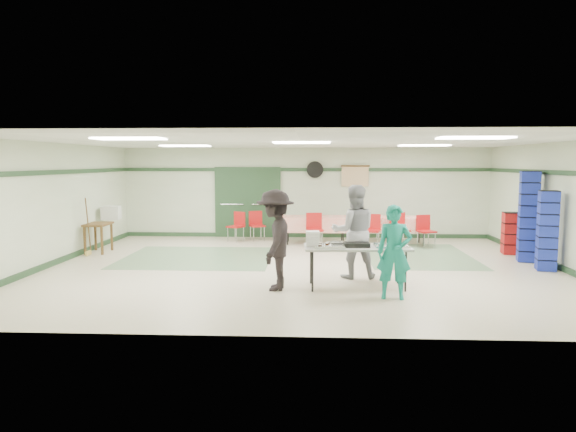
{
  "coord_description": "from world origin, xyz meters",
  "views": [
    {
      "loc": [
        0.25,
        -10.99,
        2.27
      ],
      "look_at": [
        -0.28,
        -0.3,
        1.15
      ],
      "focal_mm": 32.0,
      "sensor_mm": 36.0,
      "label": 1
    }
  ],
  "objects_px": {
    "serving_table": "(357,249)",
    "crate_stack_red": "(511,233)",
    "chair_c": "(425,228)",
    "crate_stack_blue_b": "(547,231)",
    "volunteer_dark": "(275,240)",
    "chair_b": "(372,227)",
    "office_printer": "(111,213)",
    "chair_loose_a": "(256,223)",
    "chair_loose_b": "(237,223)",
    "volunteer_teal": "(394,252)",
    "dining_table_b": "(315,223)",
    "chair_a": "(399,226)",
    "volunteer_grey": "(354,232)",
    "dining_table_a": "(394,224)",
    "chair_d": "(314,226)",
    "crate_stack_blue_a": "(528,217)",
    "printer_table": "(98,228)",
    "broom": "(88,226)"
  },
  "relations": [
    {
      "from": "serving_table",
      "to": "crate_stack_red",
      "type": "xyz_separation_m",
      "value": [
        4.1,
        3.61,
        -0.2
      ]
    },
    {
      "from": "chair_c",
      "to": "crate_stack_blue_b",
      "type": "height_order",
      "value": "crate_stack_blue_b"
    },
    {
      "from": "volunteer_dark",
      "to": "chair_b",
      "type": "relative_size",
      "value": 2.02
    },
    {
      "from": "office_printer",
      "to": "chair_loose_a",
      "type": "bearing_deg",
      "value": 11.66
    },
    {
      "from": "chair_loose_b",
      "to": "volunteer_dark",
      "type": "bearing_deg",
      "value": -42.56
    },
    {
      "from": "volunteer_dark",
      "to": "chair_loose_b",
      "type": "height_order",
      "value": "volunteer_dark"
    },
    {
      "from": "crate_stack_blue_b",
      "to": "volunteer_teal",
      "type": "bearing_deg",
      "value": -145.83
    },
    {
      "from": "serving_table",
      "to": "office_printer",
      "type": "distance_m",
      "value": 7.48
    },
    {
      "from": "dining_table_b",
      "to": "office_printer",
      "type": "relative_size",
      "value": 4.05
    },
    {
      "from": "chair_a",
      "to": "crate_stack_red",
      "type": "distance_m",
      "value": 2.76
    },
    {
      "from": "volunteer_grey",
      "to": "crate_stack_red",
      "type": "xyz_separation_m",
      "value": [
        4.1,
        2.81,
        -0.4
      ]
    },
    {
      "from": "volunteer_grey",
      "to": "chair_loose_a",
      "type": "height_order",
      "value": "volunteer_grey"
    },
    {
      "from": "crate_stack_blue_b",
      "to": "dining_table_a",
      "type": "bearing_deg",
      "value": 128.07
    },
    {
      "from": "serving_table",
      "to": "volunteer_grey",
      "type": "relative_size",
      "value": 1.05
    },
    {
      "from": "chair_c",
      "to": "office_printer",
      "type": "bearing_deg",
      "value": 162.55
    },
    {
      "from": "volunteer_dark",
      "to": "crate_stack_red",
      "type": "distance_m",
      "value": 6.77
    },
    {
      "from": "chair_d",
      "to": "office_printer",
      "type": "bearing_deg",
      "value": 175.68
    },
    {
      "from": "crate_stack_blue_a",
      "to": "crate_stack_red",
      "type": "xyz_separation_m",
      "value": [
        0.0,
        0.96,
        -0.52
      ]
    },
    {
      "from": "serving_table",
      "to": "chair_d",
      "type": "xyz_separation_m",
      "value": [
        -0.76,
        4.49,
        -0.16
      ]
    },
    {
      "from": "chair_a",
      "to": "printer_table",
      "type": "height_order",
      "value": "chair_a"
    },
    {
      "from": "volunteer_grey",
      "to": "chair_b",
      "type": "bearing_deg",
      "value": -107.37
    },
    {
      "from": "volunteer_dark",
      "to": "chair_b",
      "type": "bearing_deg",
      "value": 157.84
    },
    {
      "from": "crate_stack_blue_a",
      "to": "printer_table",
      "type": "bearing_deg",
      "value": 176.22
    },
    {
      "from": "dining_table_b",
      "to": "broom",
      "type": "xyz_separation_m",
      "value": [
        -5.54,
        -2.11,
        0.16
      ]
    },
    {
      "from": "chair_a",
      "to": "dining_table_b",
      "type": "bearing_deg",
      "value": 152.38
    },
    {
      "from": "crate_stack_red",
      "to": "broom",
      "type": "relative_size",
      "value": 0.74
    },
    {
      "from": "dining_table_a",
      "to": "office_printer",
      "type": "relative_size",
      "value": 3.93
    },
    {
      "from": "volunteer_dark",
      "to": "broom",
      "type": "distance_m",
      "value": 5.76
    },
    {
      "from": "dining_table_a",
      "to": "crate_stack_blue_a",
      "type": "relative_size",
      "value": 0.86
    },
    {
      "from": "volunteer_dark",
      "to": "volunteer_grey",
      "type": "bearing_deg",
      "value": 128.09
    },
    {
      "from": "chair_loose_a",
      "to": "crate_stack_blue_a",
      "type": "height_order",
      "value": "crate_stack_blue_a"
    },
    {
      "from": "chair_b",
      "to": "chair_d",
      "type": "distance_m",
      "value": 1.55
    },
    {
      "from": "volunteer_grey",
      "to": "volunteer_dark",
      "type": "bearing_deg",
      "value": 29.26
    },
    {
      "from": "serving_table",
      "to": "chair_b",
      "type": "relative_size",
      "value": 2.18
    },
    {
      "from": "printer_table",
      "to": "chair_a",
      "type": "bearing_deg",
      "value": 6.69
    },
    {
      "from": "chair_a",
      "to": "chair_loose_b",
      "type": "height_order",
      "value": "chair_a"
    },
    {
      "from": "chair_d",
      "to": "office_printer",
      "type": "relative_size",
      "value": 2.0
    },
    {
      "from": "dining_table_b",
      "to": "volunteer_grey",
      "type": "bearing_deg",
      "value": -80.76
    },
    {
      "from": "broom",
      "to": "chair_c",
      "type": "bearing_deg",
      "value": 11.12
    },
    {
      "from": "dining_table_b",
      "to": "chair_d",
      "type": "distance_m",
      "value": 0.56
    },
    {
      "from": "chair_a",
      "to": "chair_c",
      "type": "bearing_deg",
      "value": -14.17
    },
    {
      "from": "broom",
      "to": "chair_d",
      "type": "bearing_deg",
      "value": 16.45
    },
    {
      "from": "chair_a",
      "to": "chair_loose_b",
      "type": "bearing_deg",
      "value": 155.98
    },
    {
      "from": "volunteer_dark",
      "to": "office_printer",
      "type": "xyz_separation_m",
      "value": [
        -4.73,
        4.4,
        0.03
      ]
    },
    {
      "from": "volunteer_teal",
      "to": "chair_a",
      "type": "xyz_separation_m",
      "value": [
        0.93,
        5.22,
        -0.21
      ]
    },
    {
      "from": "dining_table_a",
      "to": "crate_stack_blue_a",
      "type": "height_order",
      "value": "crate_stack_blue_a"
    },
    {
      "from": "volunteer_grey",
      "to": "office_printer",
      "type": "bearing_deg",
      "value": -33.99
    },
    {
      "from": "chair_b",
      "to": "broom",
      "type": "xyz_separation_m",
      "value": [
        -7.07,
        -1.54,
        0.18
      ]
    },
    {
      "from": "chair_loose_b",
      "to": "printer_table",
      "type": "relative_size",
      "value": 1.03
    },
    {
      "from": "volunteer_dark",
      "to": "printer_table",
      "type": "bearing_deg",
      "value": -123.37
    }
  ]
}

